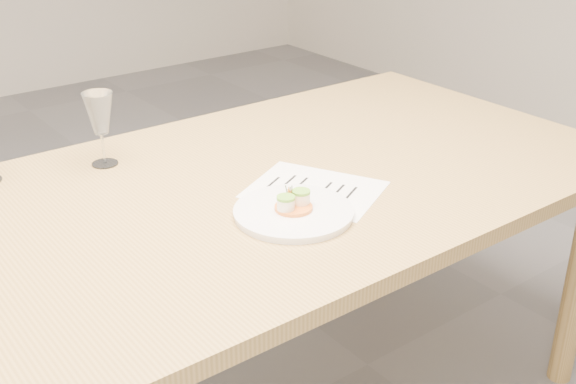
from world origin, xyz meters
TOP-DOWN VIEW (x-y plane):
  - dining_table at (0.00, 0.00)m, footprint 2.40×1.00m
  - dinner_plate at (0.22, -0.19)m, footprint 0.26×0.26m
  - recipe_sheet at (0.34, -0.12)m, footprint 0.35×0.37m
  - wine_glass_2 at (0.01, 0.32)m, footprint 0.08×0.08m

SIDE VIEW (x-z plane):
  - dining_table at x=0.00m, z-range 0.31..1.06m
  - recipe_sheet at x=0.34m, z-range 0.75..0.75m
  - dinner_plate at x=0.22m, z-range 0.73..0.80m
  - wine_glass_2 at x=0.01m, z-range 0.79..0.98m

